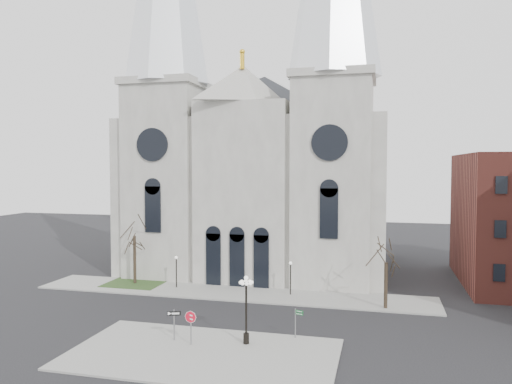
% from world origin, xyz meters
% --- Properties ---
extents(ground, '(160.00, 160.00, 0.00)m').
position_xyz_m(ground, '(0.00, 0.00, 0.00)').
color(ground, black).
rests_on(ground, ground).
extents(sidewalk_near, '(18.00, 10.00, 0.14)m').
position_xyz_m(sidewalk_near, '(3.00, -5.00, 0.07)').
color(sidewalk_near, gray).
rests_on(sidewalk_near, ground).
extents(sidewalk_far, '(40.00, 6.00, 0.14)m').
position_xyz_m(sidewalk_far, '(0.00, 11.00, 0.07)').
color(sidewalk_far, gray).
rests_on(sidewalk_far, ground).
extents(grass_patch, '(6.00, 5.00, 0.18)m').
position_xyz_m(grass_patch, '(-11.00, 12.00, 0.09)').
color(grass_patch, '#27411C').
rests_on(grass_patch, ground).
extents(cathedral, '(33.00, 26.66, 54.00)m').
position_xyz_m(cathedral, '(0.00, 22.86, 18.48)').
color(cathedral, '#99968E').
rests_on(cathedral, ground).
extents(tree_left, '(3.20, 3.20, 7.50)m').
position_xyz_m(tree_left, '(-11.00, 12.00, 5.58)').
color(tree_left, black).
rests_on(tree_left, ground).
extents(tree_right, '(3.20, 3.20, 6.00)m').
position_xyz_m(tree_right, '(15.00, 9.00, 4.47)').
color(tree_right, black).
rests_on(tree_right, ground).
extents(ped_lamp_left, '(0.32, 0.32, 3.26)m').
position_xyz_m(ped_lamp_left, '(-6.00, 11.50, 2.33)').
color(ped_lamp_left, black).
rests_on(ped_lamp_left, sidewalk_far).
extents(ped_lamp_right, '(0.32, 0.32, 3.26)m').
position_xyz_m(ped_lamp_right, '(6.00, 11.50, 2.33)').
color(ped_lamp_right, black).
rests_on(ped_lamp_right, sidewalk_far).
extents(stop_sign, '(0.80, 0.38, 2.41)m').
position_xyz_m(stop_sign, '(1.67, -3.74, 1.87)').
color(stop_sign, slate).
rests_on(stop_sign, sidewalk_near).
extents(globe_lamp, '(1.38, 1.38, 4.85)m').
position_xyz_m(globe_lamp, '(5.38, -2.59, 3.19)').
color(globe_lamp, black).
rests_on(globe_lamp, sidewalk_near).
extents(one_way_sign, '(0.93, 0.39, 2.23)m').
position_xyz_m(one_way_sign, '(0.16, -3.21, 1.64)').
color(one_way_sign, slate).
rests_on(one_way_sign, sidewalk_near).
extents(street_name_sign, '(0.67, 0.25, 2.15)m').
position_xyz_m(street_name_sign, '(8.62, -0.52, 1.42)').
color(street_name_sign, slate).
rests_on(street_name_sign, sidewalk_near).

